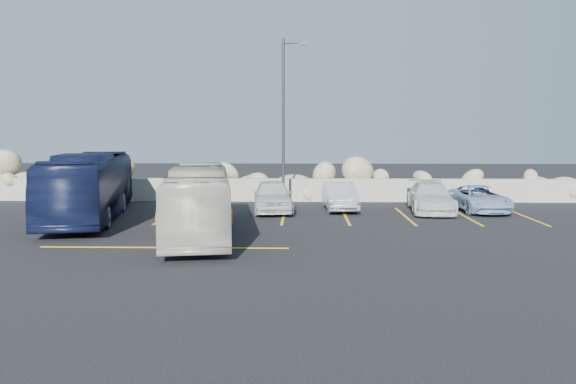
{
  "coord_description": "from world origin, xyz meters",
  "views": [
    {
      "loc": [
        3.44,
        -17.34,
        3.77
      ],
      "look_at": [
        2.87,
        4.0,
        1.38
      ],
      "focal_mm": 35.0,
      "sensor_mm": 36.0,
      "label": 1
    }
  ],
  "objects_px": {
    "car_b": "(340,196)",
    "car_d": "(480,199)",
    "lamppost": "(284,118)",
    "tour_coach": "(90,186)",
    "vintage_bus": "(199,201)",
    "car_a": "(273,196)",
    "car_c": "(431,197)"
  },
  "relations": [
    {
      "from": "car_b",
      "to": "car_d",
      "type": "distance_m",
      "value": 6.45
    },
    {
      "from": "lamppost",
      "to": "car_d",
      "type": "xyz_separation_m",
      "value": [
        9.06,
        -0.9,
        -3.71
      ]
    },
    {
      "from": "car_b",
      "to": "car_d",
      "type": "height_order",
      "value": "car_b"
    },
    {
      "from": "tour_coach",
      "to": "vintage_bus",
      "type": "bearing_deg",
      "value": -44.96
    },
    {
      "from": "car_a",
      "to": "car_c",
      "type": "relative_size",
      "value": 0.93
    },
    {
      "from": "tour_coach",
      "to": "car_a",
      "type": "distance_m",
      "value": 7.97
    },
    {
      "from": "vintage_bus",
      "to": "car_c",
      "type": "bearing_deg",
      "value": 23.66
    },
    {
      "from": "lamppost",
      "to": "vintage_bus",
      "type": "bearing_deg",
      "value": -111.31
    },
    {
      "from": "lamppost",
      "to": "tour_coach",
      "type": "bearing_deg",
      "value": -155.92
    },
    {
      "from": "car_a",
      "to": "car_d",
      "type": "bearing_deg",
      "value": -2.79
    },
    {
      "from": "car_b",
      "to": "car_c",
      "type": "distance_m",
      "value": 4.17
    },
    {
      "from": "tour_coach",
      "to": "car_c",
      "type": "relative_size",
      "value": 2.17
    },
    {
      "from": "car_a",
      "to": "car_b",
      "type": "relative_size",
      "value": 1.11
    },
    {
      "from": "car_b",
      "to": "vintage_bus",
      "type": "bearing_deg",
      "value": -133.34
    },
    {
      "from": "lamppost",
      "to": "tour_coach",
      "type": "distance_m",
      "value": 9.32
    },
    {
      "from": "vintage_bus",
      "to": "tour_coach",
      "type": "bearing_deg",
      "value": 137.01
    },
    {
      "from": "tour_coach",
      "to": "car_b",
      "type": "distance_m",
      "value": 11.14
    },
    {
      "from": "vintage_bus",
      "to": "tour_coach",
      "type": "distance_m",
      "value": 6.38
    },
    {
      "from": "lamppost",
      "to": "tour_coach",
      "type": "height_order",
      "value": "lamppost"
    },
    {
      "from": "lamppost",
      "to": "car_b",
      "type": "xyz_separation_m",
      "value": [
        2.62,
        -0.61,
        -3.66
      ]
    },
    {
      "from": "vintage_bus",
      "to": "car_c",
      "type": "distance_m",
      "value": 11.34
    },
    {
      "from": "lamppost",
      "to": "tour_coach",
      "type": "relative_size",
      "value": 0.8
    },
    {
      "from": "vintage_bus",
      "to": "car_a",
      "type": "bearing_deg",
      "value": 59.96
    },
    {
      "from": "car_b",
      "to": "car_c",
      "type": "relative_size",
      "value": 0.84
    },
    {
      "from": "car_b",
      "to": "lamppost",
      "type": "bearing_deg",
      "value": 163.07
    },
    {
      "from": "tour_coach",
      "to": "car_d",
      "type": "distance_m",
      "value": 17.38
    },
    {
      "from": "vintage_bus",
      "to": "tour_coach",
      "type": "height_order",
      "value": "tour_coach"
    },
    {
      "from": "car_c",
      "to": "tour_coach",
      "type": "bearing_deg",
      "value": -165.45
    },
    {
      "from": "car_c",
      "to": "lamppost",
      "type": "bearing_deg",
      "value": 175.55
    },
    {
      "from": "car_a",
      "to": "car_b",
      "type": "bearing_deg",
      "value": 6.99
    },
    {
      "from": "vintage_bus",
      "to": "car_c",
      "type": "relative_size",
      "value": 1.92
    },
    {
      "from": "vintage_bus",
      "to": "car_a",
      "type": "relative_size",
      "value": 2.05
    }
  ]
}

